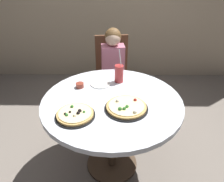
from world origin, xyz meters
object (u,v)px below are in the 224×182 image
sauce_bowl (80,85)px  plate_small (101,84)px  chair_wooden (112,70)px  soda_cup (119,74)px  pizza_veggie (126,107)px  diner_child (113,80)px  dining_table (112,110)px  pizza_cheese (75,114)px

sauce_bowl → plate_small: size_ratio=0.39×
chair_wooden → soda_cup: size_ratio=3.09×
pizza_veggie → soda_cup: size_ratio=1.06×
soda_cup → sauce_bowl: (-0.34, -0.11, -0.06)m
diner_child → soda_cup: bearing=-84.2°
soda_cup → dining_table: bearing=-101.2°
pizza_cheese → plate_small: pizza_cheese is taller
plate_small → soda_cup: bearing=18.2°
soda_cup → chair_wooden: bearing=95.7°
sauce_bowl → diner_child: bearing=65.1°
pizza_veggie → plate_small: bearing=119.7°
diner_child → plate_small: size_ratio=6.01×
chair_wooden → sauce_bowl: bearing=-108.7°
dining_table → pizza_cheese: (-0.26, -0.22, 0.12)m
diner_child → pizza_cheese: bearing=-104.4°
plate_small → diner_child: bearing=78.7°
soda_cup → plate_small: size_ratio=1.71×
chair_wooden → diner_child: size_ratio=0.88×
pizza_cheese → dining_table: bearing=40.4°
diner_child → sauce_bowl: diner_child is taller
soda_cup → pizza_cheese: bearing=-121.4°
pizza_veggie → plate_small: size_ratio=1.82×
chair_wooden → plate_small: bearing=-97.3°
soda_cup → plate_small: soda_cup is taller
pizza_veggie → sauce_bowl: pizza_veggie is taller
chair_wooden → pizza_veggie: size_ratio=2.91×
chair_wooden → pizza_cheese: chair_wooden is taller
plate_small → chair_wooden: bearing=82.7°
sauce_bowl → pizza_veggie: bearing=-39.3°
chair_wooden → plate_small: (-0.10, -0.75, 0.22)m
pizza_veggie → pizza_cheese: pizza_veggie is taller
dining_table → plate_small: 0.29m
sauce_bowl → plate_small: 0.19m
diner_child → plate_small: diner_child is taller
pizza_veggie → soda_cup: soda_cup is taller
chair_wooden → soda_cup: (0.07, -0.70, 0.30)m
pizza_cheese → sauce_bowl: bearing=93.3°
dining_table → plate_small: plate_small is taller
diner_child → pizza_cheese: size_ratio=3.78×
diner_child → sauce_bowl: (-0.29, -0.63, 0.29)m
dining_table → chair_wooden: chair_wooden is taller
dining_table → sauce_bowl: (-0.28, 0.19, 0.13)m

